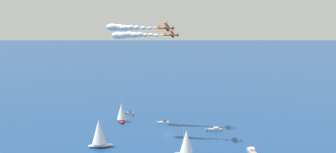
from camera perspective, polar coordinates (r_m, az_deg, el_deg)
ground_plane at (r=176.01m, az=-0.11°, el=-8.56°), size 2000.00×2000.00×0.00m
motorboat_near_centre at (r=180.94m, az=6.79°, el=-7.95°), size 2.53×7.74×2.21m
motorboat_far_port at (r=213.23m, az=-5.95°, el=-5.45°), size 1.80×5.54×1.58m
sailboat_far_stbd at (r=146.48m, az=2.79°, el=-9.94°), size 5.68×9.26×11.56m
motorboat_inshore at (r=192.68m, az=-0.86°, el=-6.91°), size 2.49×6.07×1.71m
sailboat_offshore at (r=158.23m, az=-10.38°, el=-8.39°), size 6.83×10.60×13.17m
motorboat_trailing at (r=152.19m, az=12.71°, el=-11.23°), size 9.87×3.41×2.81m
sailboat_ahead at (r=195.14m, az=-7.04°, el=-5.40°), size 8.80×5.58×10.94m
marker_buoy at (r=207.30m, az=-5.26°, el=-5.86°), size 1.10×1.10×2.10m
biplane_lead at (r=178.03m, az=0.59°, el=6.34°), size 7.51×6.93×3.68m
wingwalker_lead at (r=178.44m, az=0.62°, el=7.01°), size 1.48×0.28×1.53m
smoke_trail_lead at (r=182.91m, az=-6.10°, el=6.25°), size 6.08×25.78×4.23m
biplane_wingman at (r=158.49m, az=-0.21°, el=7.37°), size 7.51×6.93×3.68m
wingwalker_wingman at (r=158.95m, az=-0.17°, el=8.14°), size 0.91×0.26×1.78m
smoke_trail_wingman at (r=163.21m, az=-6.98°, el=7.36°), size 5.32×22.56×3.69m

